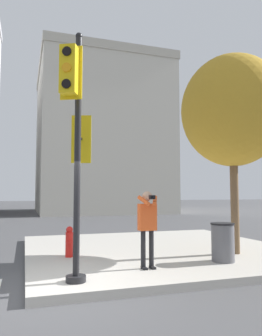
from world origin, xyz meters
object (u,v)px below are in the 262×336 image
traffic_signal_pole (77,133)px  street_tree (232,111)px  person_photographer (147,221)px  trash_bin (223,242)px  fire_hydrant (69,242)px

traffic_signal_pole → street_tree: (4.77, 1.58, 1.20)m
person_photographer → traffic_signal_pole: bearing=-160.3°
person_photographer → trash_bin: size_ratio=1.83×
street_tree → fire_hydrant: street_tree is taller
trash_bin → traffic_signal_pole: bearing=-169.0°
street_tree → trash_bin: bearing=-139.2°
person_photographer → street_tree: bearing=17.5°
street_tree → fire_hydrant: (-4.55, 0.95, -3.69)m
trash_bin → street_tree: bearing=40.8°
street_tree → trash_bin: 3.84m
traffic_signal_pole → fire_hydrant: traffic_signal_pole is taller
traffic_signal_pole → person_photographer: (1.73, 0.62, -1.84)m
traffic_signal_pole → street_tree: size_ratio=0.86×
traffic_signal_pole → person_photographer: 2.60m
traffic_signal_pole → person_photographer: traffic_signal_pole is taller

